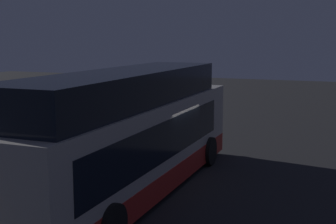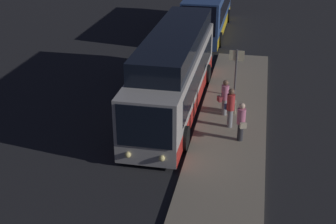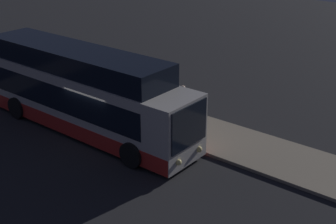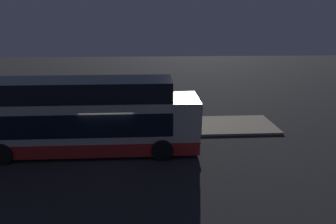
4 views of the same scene
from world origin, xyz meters
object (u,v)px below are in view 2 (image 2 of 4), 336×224
(passenger_boarding, at_px, (230,106))
(sign_post, at_px, (236,66))
(bus_second, at_px, (208,11))
(passenger_waiting, at_px, (225,96))
(bus_lead, at_px, (174,75))
(passenger_with_bags, at_px, (241,121))
(suitcase, at_px, (233,107))

(passenger_boarding, xyz_separation_m, sign_post, (-3.62, -0.03, 0.58))
(sign_post, bearing_deg, bus_second, -166.64)
(passenger_waiting, relative_size, sign_post, 0.71)
(passenger_waiting, bearing_deg, bus_second, -21.02)
(passenger_boarding, distance_m, sign_post, 3.66)
(passenger_boarding, relative_size, passenger_waiting, 1.06)
(bus_lead, relative_size, sign_post, 4.77)
(bus_lead, distance_m, passenger_with_bags, 4.68)
(passenger_boarding, bearing_deg, bus_second, 67.77)
(bus_lead, relative_size, passenger_with_bags, 6.84)
(bus_second, relative_size, passenger_waiting, 6.01)
(bus_second, relative_size, passenger_boarding, 5.68)
(bus_lead, xyz_separation_m, passenger_boarding, (1.89, 2.91, -0.53))
(bus_second, height_order, sign_post, bus_second)
(bus_second, xyz_separation_m, sign_post, (12.13, 2.88, 0.13))
(bus_second, bearing_deg, suitcase, 11.76)
(suitcase, xyz_separation_m, sign_post, (-2.11, -0.08, 1.32))
(bus_lead, height_order, sign_post, bus_lead)
(passenger_boarding, relative_size, passenger_with_bags, 1.07)
(passenger_with_bags, height_order, sign_post, sign_post)
(bus_second, distance_m, passenger_waiting, 14.78)
(suitcase, bearing_deg, bus_second, -168.24)
(passenger_boarding, bearing_deg, passenger_waiting, 74.05)
(suitcase, bearing_deg, passenger_boarding, -1.92)
(passenger_waiting, height_order, sign_post, sign_post)
(passenger_with_bags, distance_m, sign_post, 4.89)
(bus_lead, height_order, passenger_boarding, bus_lead)
(bus_lead, xyz_separation_m, passenger_waiting, (0.69, 2.55, -0.60))
(bus_second, xyz_separation_m, passenger_with_bags, (16.94, 3.46, -0.54))
(passenger_with_bags, xyz_separation_m, suitcase, (-2.70, -0.50, -0.65))
(passenger_boarding, bearing_deg, bus_lead, 114.28)
(passenger_boarding, height_order, sign_post, sign_post)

